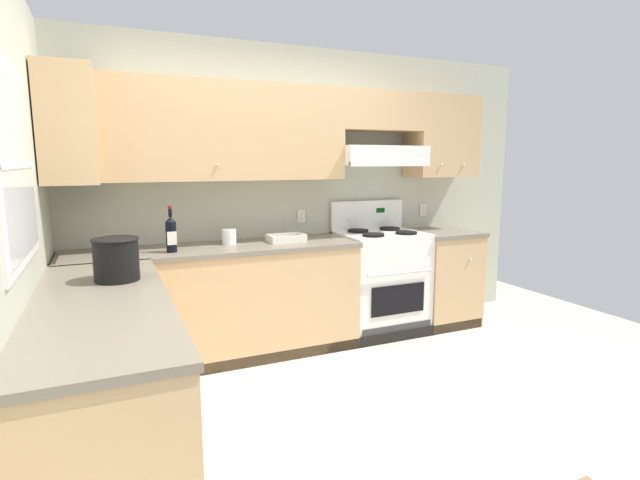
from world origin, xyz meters
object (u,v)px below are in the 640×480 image
at_px(stove, 381,281).
at_px(wine_bottle, 171,233).
at_px(paper_towel_roll, 229,237).
at_px(bowl, 286,239).
at_px(bucket, 116,258).

relative_size(stove, wine_bottle, 3.51).
height_order(wine_bottle, paper_towel_roll, wine_bottle).
xyz_separation_m(stove, paper_towel_roll, (-1.39, 0.06, 0.49)).
height_order(stove, bowl, stove).
bearing_deg(paper_towel_roll, bucket, -132.47).
distance_m(wine_bottle, bowl, 0.95).
relative_size(wine_bottle, bowl, 1.14).
bearing_deg(bucket, wine_bottle, 63.04).
height_order(stove, bucket, stove).
distance_m(bowl, bucket, 1.60).
bearing_deg(paper_towel_roll, bowl, -5.95).
xyz_separation_m(stove, bowl, (-0.92, 0.01, 0.45)).
xyz_separation_m(wine_bottle, bowl, (0.93, 0.12, -0.12)).
relative_size(stove, paper_towel_roll, 9.75).
bearing_deg(stove, bucket, -158.65).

